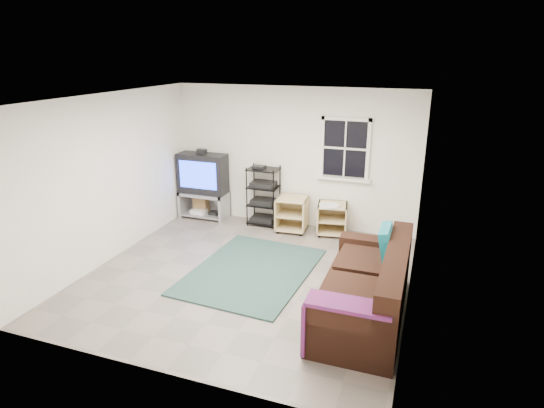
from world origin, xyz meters
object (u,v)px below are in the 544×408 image
at_px(tv_unit, 203,180).
at_px(av_rack, 263,200).
at_px(sofa, 367,291).
at_px(side_table_left, 292,212).
at_px(side_table_right, 332,216).

distance_m(tv_unit, av_rack, 1.28).
bearing_deg(sofa, side_table_left, 124.90).
xyz_separation_m(av_rack, side_table_right, (1.34, -0.03, -0.16)).
relative_size(tv_unit, side_table_left, 2.18).
xyz_separation_m(tv_unit, side_table_left, (1.86, -0.05, -0.42)).
bearing_deg(side_table_right, sofa, -68.48).
xyz_separation_m(tv_unit, sofa, (3.60, -2.55, -0.41)).
relative_size(av_rack, side_table_left, 1.79).
xyz_separation_m(av_rack, side_table_left, (0.61, -0.09, -0.16)).
bearing_deg(side_table_right, av_rack, 178.90).
relative_size(tv_unit, side_table_right, 2.33).
xyz_separation_m(side_table_left, sofa, (1.74, -2.50, 0.01)).
xyz_separation_m(tv_unit, av_rack, (1.25, 0.03, -0.27)).
relative_size(side_table_left, side_table_right, 1.07).
distance_m(side_table_left, side_table_right, 0.74).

